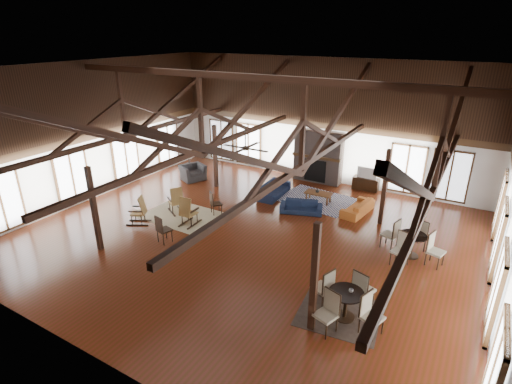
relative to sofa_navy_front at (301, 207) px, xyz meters
The scene contains 30 objects.
floor 2.95m from the sofa_navy_front, 107.02° to the right, with size 16.00×16.00×0.00m, color #561E12.
ceiling 6.45m from the sofa_navy_front, 107.02° to the right, with size 16.00×14.00×0.02m, color black.
wall_back 5.08m from the sofa_navy_front, 101.63° to the left, with size 16.00×0.02×6.00m, color white.
wall_front 10.23m from the sofa_navy_front, 95.02° to the right, with size 16.00×0.02×6.00m, color white.
wall_left 9.69m from the sofa_navy_front, 162.38° to the right, with size 0.02×14.00×6.00m, color white.
roof_truss 4.78m from the sofa_navy_front, 107.02° to the right, with size 15.60×14.07×3.14m.
post_grid 3.20m from the sofa_navy_front, 107.02° to the right, with size 8.16×7.16×3.05m.
fireplace 4.08m from the sofa_navy_front, 102.59° to the left, with size 2.50×0.69×2.60m.
ceiling_fan 5.17m from the sofa_navy_front, 95.41° to the right, with size 1.60×1.60×0.75m.
sofa_navy_front is the anchor object (origin of this frame).
sofa_navy_left 2.14m from the sofa_navy_front, 149.89° to the left, with size 0.82×2.09×0.61m, color #121A33.
sofa_orange 2.36m from the sofa_navy_front, 28.75° to the left, with size 0.74×1.89×0.55m, color #B65F23.
coffee_table 1.43m from the sofa_navy_front, 81.99° to the left, with size 1.18×0.62×0.45m.
vase 1.44m from the sofa_navy_front, 84.16° to the left, with size 0.17×0.17×0.18m, color #B2B2B2.
armchair 6.53m from the sofa_navy_front, behind, with size 1.02×1.17×0.76m, color #2D2D2F.
side_table_lamp 7.12m from the sofa_navy_front, 169.64° to the left, with size 0.48×0.48×1.23m.
rocking_chair_a 5.23m from the sofa_navy_front, 149.44° to the right, with size 1.02×0.86×1.16m.
rocking_chair_b 4.74m from the sofa_navy_front, 135.37° to the right, with size 0.54×0.95×1.20m.
rocking_chair_c 6.56m from the sofa_navy_front, 140.88° to the right, with size 1.01×0.84×1.15m.
side_chair_a 3.66m from the sofa_navy_front, 147.46° to the right, with size 0.59×0.59×1.00m.
side_chair_b 5.88m from the sofa_navy_front, 123.73° to the right, with size 0.54×0.54×1.06m.
cafe_table_near 6.65m from the sofa_navy_front, 55.67° to the right, with size 2.19×2.19×1.12m.
cafe_table_far 4.85m from the sofa_navy_front, 15.82° to the right, with size 2.19×2.19×1.12m.
cup_near 6.67m from the sofa_navy_front, 54.70° to the right, with size 0.12×0.12×0.09m, color #B2B2B2.
cup_far 4.78m from the sofa_navy_front, 15.72° to the right, with size 0.12×0.12×0.09m, color #B2B2B2.
tv_console 4.25m from the sofa_navy_front, 67.82° to the left, with size 1.22×0.46×0.61m, color black.
television 4.31m from the sofa_navy_front, 67.35° to the left, with size 0.94×0.12×0.54m, color #B2B2B2.
rug_tan 5.08m from the sofa_navy_front, 146.88° to the right, with size 2.87×2.26×0.01m, color tan.
rug_navy 1.63m from the sofa_navy_front, 87.65° to the left, with size 3.21×2.40×0.01m, color #181740.
rug_dark 6.49m from the sofa_navy_front, 56.51° to the right, with size 2.13×1.94×0.01m, color black.
Camera 1 is at (6.92, -11.33, 7.18)m, focal length 28.00 mm.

